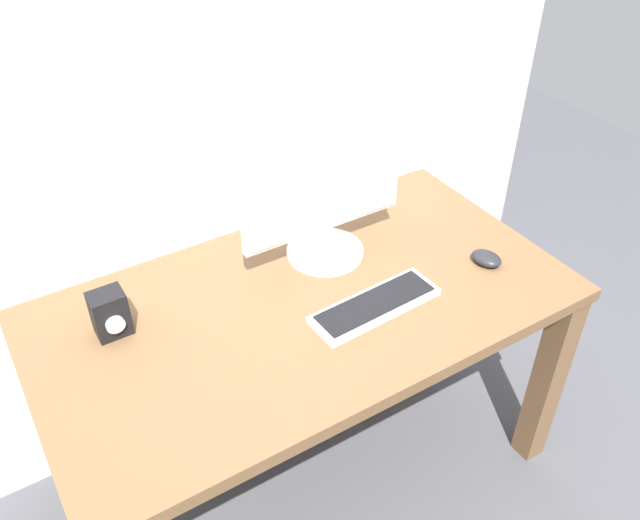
% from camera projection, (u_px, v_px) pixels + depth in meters
% --- Properties ---
extents(ground_plane, '(6.00, 6.00, 0.00)m').
position_uv_depth(ground_plane, '(308.00, 464.00, 2.25)').
color(ground_plane, '#4C4C51').
extents(desk, '(1.45, 0.79, 0.74)m').
position_uv_depth(desk, '(306.00, 332.00, 1.87)').
color(desk, brown).
rests_on(desk, ground_plane).
extents(monitor, '(0.51, 0.23, 0.40)m').
position_uv_depth(monitor, '(324.00, 195.00, 1.85)').
color(monitor, silver).
rests_on(monitor, desk).
extents(keyboard_primary, '(0.37, 0.14, 0.02)m').
position_uv_depth(keyboard_primary, '(375.00, 305.00, 1.77)').
color(keyboard_primary, silver).
rests_on(keyboard_primary, desk).
extents(mouse, '(0.09, 0.11, 0.03)m').
position_uv_depth(mouse, '(486.00, 258.00, 1.93)').
color(mouse, '#232328').
rests_on(mouse, desk).
extents(audio_controller, '(0.09, 0.08, 0.13)m').
position_uv_depth(audio_controller, '(110.00, 314.00, 1.67)').
color(audio_controller, black).
rests_on(audio_controller, desk).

